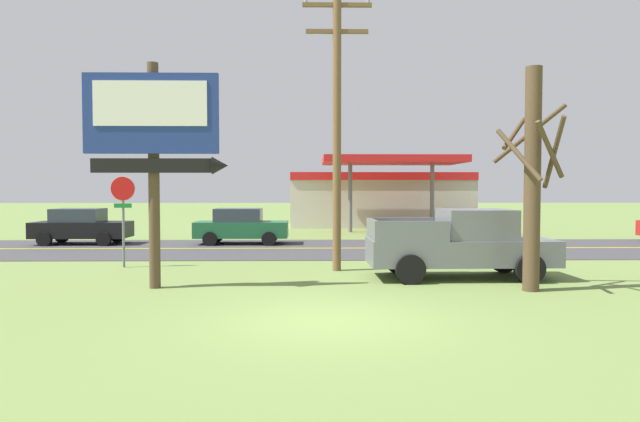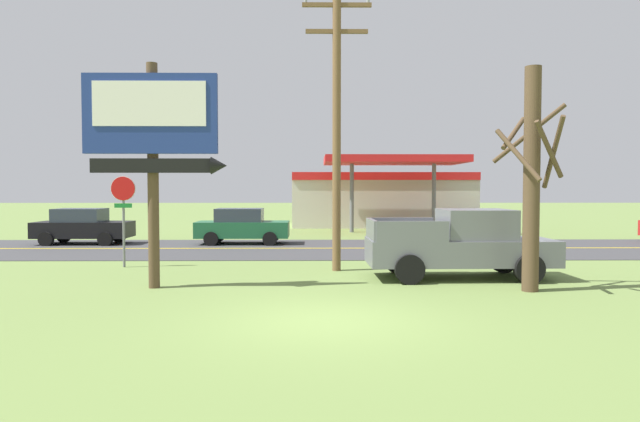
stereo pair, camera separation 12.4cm
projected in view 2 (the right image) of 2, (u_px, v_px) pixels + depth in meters
The scene contains 11 objects.
ground_plane at pixel (325, 321), 10.81m from camera, with size 180.00×180.00×0.00m, color olive.
road_asphalt at pixel (319, 248), 23.79m from camera, with size 140.00×8.00×0.02m, color #3D3D3F.
road_centre_line at pixel (319, 248), 23.79m from camera, with size 126.00×0.20×0.01m, color gold.
motel_sign at pixel (154, 135), 14.13m from camera, with size 3.60×0.54×5.73m.
stop_sign at pixel (123, 205), 18.11m from camera, with size 0.80×0.08×2.95m.
utility_pole at pixel (337, 120), 17.27m from camera, with size 2.12×0.26×8.65m.
bare_tree at pixel (532, 175), 13.85m from camera, with size 2.03×2.04×5.54m.
gas_station at pixel (381, 197), 38.39m from camera, with size 12.00×11.50×4.40m.
pickup_grey_parked_on_lawn at pixel (462, 244), 15.94m from camera, with size 5.23×2.31×1.96m.
car_green_near_lane at pixel (242, 226), 25.72m from camera, with size 4.20×2.00×1.64m.
car_black_far_lane at pixel (83, 226), 25.64m from camera, with size 4.20×2.00×1.64m.
Camera 2 is at (-0.21, -10.71, 2.55)m, focal length 31.55 mm.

